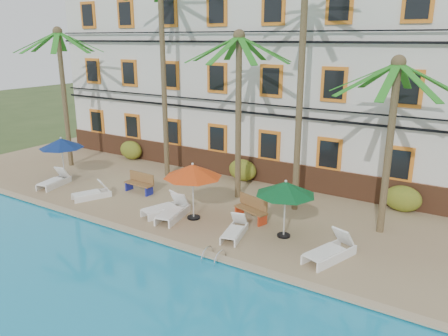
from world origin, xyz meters
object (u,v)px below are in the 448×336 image
Objects in this scene: bench_left at (140,183)px; lounger_a at (55,181)px; lounger_d at (173,211)px; bench_right at (252,209)px; lounger_f at (330,250)px; palm_e at (392,119)px; umbrella_red at (193,171)px; lounger_b at (92,193)px; palm_a at (62,78)px; palm_d at (302,57)px; umbrella_blue at (61,143)px; lounger_c at (165,207)px; palm_c at (239,92)px; pool_ladder at (214,259)px; lounger_e at (235,230)px; umbrella_green at (286,189)px; palm_b at (163,52)px.

lounger_a is at bearing -159.28° from bench_left.
lounger_a is at bearing 179.85° from lounger_d.
lounger_f is at bearing -21.67° from bench_right.
bench_right is at bearing -160.93° from palm_e.
umbrella_red is 4.37m from bench_left.
umbrella_red is 1.87m from lounger_d.
umbrella_red is at bearing -157.65° from palm_e.
bench_right reaches higher than lounger_b.
palm_a is 5.90m from lounger_a.
palm_d reaches higher than lounger_d.
palm_a is 13.25m from bench_right.
umbrella_blue is at bearing 160.86° from lounger_b.
bench_right is (2.74, 1.54, 0.18)m from lounger_d.
palm_d is at bearing 37.90° from lounger_c.
palm_a is 4.29× the size of lounger_b.
umbrella_red is at bearing -3.99° from umbrella_blue.
lounger_f is (5.50, -3.40, -4.43)m from palm_c.
umbrella_red reaches higher than lounger_d.
umbrella_blue is 0.95× the size of umbrella_red.
palm_d is at bearing 85.10° from pool_ladder.
bench_left is at bearing -155.66° from palm_c.
bench_right is at bearing 96.97° from lounger_e.
palm_a is 14.63m from pool_ladder.
lounger_c is (3.94, 0.34, 0.03)m from lounger_b.
pool_ladder is at bearing -113.59° from umbrella_green.
umbrella_red is at bearing 136.98° from pool_ladder.
palm_b is at bearing 139.57° from umbrella_red.
palm_b is at bearing 101.74° from bench_left.
lounger_f is 3.80m from pool_ladder.
umbrella_green is 1.03× the size of lounger_f.
palm_e is at bearing 15.52° from lounger_b.
palm_a is 3.47× the size of umbrella_green.
palm_e is 4.06× the size of bench_right.
pool_ladder is at bearing -29.34° from lounger_c.
lounger_e is (12.63, -3.02, -4.62)m from palm_a.
palm_c reaches higher than umbrella_red.
lounger_f is at bearing -31.70° from palm_c.
palm_c is 5.01m from bench_right.
palm_b is at bearing 12.80° from palm_a.
palm_c is 7.92m from lounger_b.
palm_a is at bearing -176.87° from palm_c.
palm_d is 10.78m from lounger_b.
palm_a is 0.75× the size of palm_b.
lounger_d reaches higher than lounger_c.
lounger_e is (2.01, -3.61, -4.48)m from palm_c.
lounger_e is at bearing -13.67° from umbrella_red.
palm_e is 11.29m from bench_left.
umbrella_blue is 8.58m from umbrella_red.
palm_b reaches higher than lounger_b.
lounger_d is at bearing 148.81° from pool_ladder.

